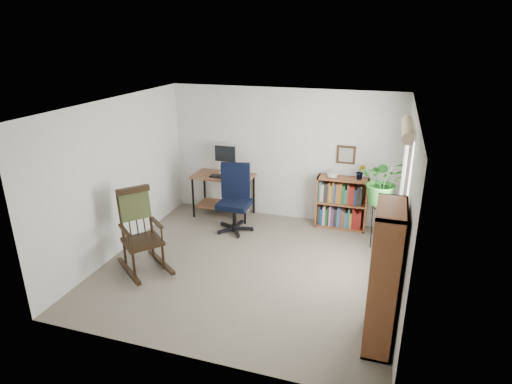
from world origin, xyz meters
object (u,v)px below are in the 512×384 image
(rocking_chair, at_px, (141,231))
(low_bookshelf, at_px, (341,203))
(office_chair, at_px, (234,199))
(tall_bookshelf, at_px, (384,278))
(desk, at_px, (224,195))

(rocking_chair, height_order, low_bookshelf, rocking_chair)
(low_bookshelf, bearing_deg, office_chair, -157.80)
(office_chair, bearing_deg, low_bookshelf, 9.03)
(rocking_chair, xyz_separation_m, tall_bookshelf, (3.35, -0.59, 0.20))
(office_chair, height_order, tall_bookshelf, tall_bookshelf)
(office_chair, xyz_separation_m, low_bookshelf, (1.75, 0.72, -0.13))
(office_chair, xyz_separation_m, tall_bookshelf, (2.54, -2.21, 0.23))
(rocking_chair, bearing_deg, desk, 30.60)
(tall_bookshelf, bearing_deg, low_bookshelf, 105.00)
(office_chair, bearing_deg, rocking_chair, -129.79)
(office_chair, relative_size, tall_bookshelf, 0.72)
(office_chair, bearing_deg, desk, 112.86)
(rocking_chair, bearing_deg, office_chair, 13.71)
(low_bookshelf, relative_size, tall_bookshelf, 0.56)
(tall_bookshelf, bearing_deg, office_chair, 138.90)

